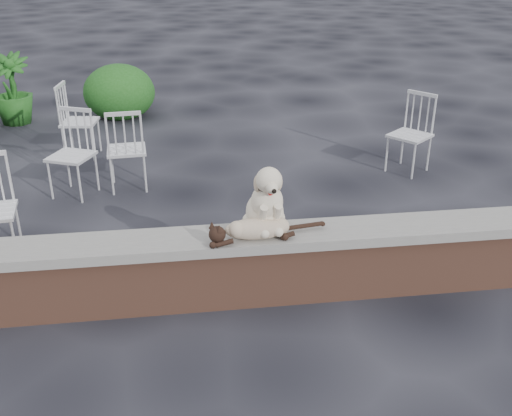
{
  "coord_description": "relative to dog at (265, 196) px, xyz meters",
  "views": [
    {
      "loc": [
        0.29,
        -3.99,
        2.7
      ],
      "look_at": [
        0.85,
        0.2,
        0.7
      ],
      "focal_mm": 41.85,
      "sensor_mm": 36.0,
      "label": 1
    }
  ],
  "objects": [
    {
      "name": "ground",
      "position": [
        -0.9,
        -0.07,
        -0.86
      ],
      "size": [
        60.0,
        60.0,
        0.0
      ],
      "primitive_type": "plane",
      "color": "black",
      "rests_on": "ground"
    },
    {
      "name": "chair_e",
      "position": [
        -1.86,
        3.49,
        -0.39
      ],
      "size": [
        0.63,
        0.63,
        0.94
      ],
      "primitive_type": null,
      "rotation": [
        0.0,
        0.0,
        1.43
      ],
      "color": "silver",
      "rests_on": "ground"
    },
    {
      "name": "potted_plant_b",
      "position": [
        -3.03,
        5.09,
        -0.34
      ],
      "size": [
        0.66,
        0.66,
        1.04
      ],
      "primitive_type": "imported",
      "rotation": [
        0.0,
        0.0,
        -0.15
      ],
      "color": "#1B4F16",
      "rests_on": "ground"
    },
    {
      "name": "cat",
      "position": [
        -0.08,
        -0.15,
        -0.19
      ],
      "size": [
        1.11,
        0.36,
        0.19
      ],
      "primitive_type": null,
      "rotation": [
        0.0,
        0.0,
        0.1
      ],
      "color": "tan",
      "rests_on": "capstone"
    },
    {
      "name": "chair_b",
      "position": [
        -1.79,
        2.22,
        -0.39
      ],
      "size": [
        0.74,
        0.74,
        0.94
      ],
      "primitive_type": null,
      "rotation": [
        0.0,
        0.0,
        -0.41
      ],
      "color": "silver",
      "rests_on": "ground"
    },
    {
      "name": "capstone",
      "position": [
        -0.9,
        -0.07,
        -0.32
      ],
      "size": [
        6.2,
        0.4,
        0.08
      ],
      "primitive_type": "cube",
      "color": "slate",
      "rests_on": "brick_wall"
    },
    {
      "name": "brick_wall",
      "position": [
        -0.9,
        -0.07,
        -0.61
      ],
      "size": [
        6.0,
        0.3,
        0.5
      ],
      "primitive_type": "cube",
      "color": "brown",
      "rests_on": "ground"
    },
    {
      "name": "dog",
      "position": [
        0.0,
        0.0,
        0.0
      ],
      "size": [
        0.41,
        0.52,
        0.56
      ],
      "primitive_type": null,
      "rotation": [
        0.0,
        0.0,
        0.1
      ],
      "color": "beige",
      "rests_on": "capstone"
    },
    {
      "name": "chair_d",
      "position": [
        2.11,
        2.41,
        -0.39
      ],
      "size": [
        0.79,
        0.79,
        0.94
      ],
      "primitive_type": null,
      "rotation": [
        0.0,
        0.0,
        -0.88
      ],
      "color": "silver",
      "rests_on": "ground"
    },
    {
      "name": "chair_c",
      "position": [
        -1.21,
        2.34,
        -0.39
      ],
      "size": [
        0.6,
        0.6,
        0.94
      ],
      "primitive_type": null,
      "rotation": [
        0.0,
        0.0,
        3.22
      ],
      "color": "silver",
      "rests_on": "ground"
    }
  ]
}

